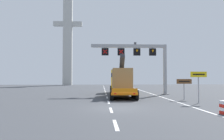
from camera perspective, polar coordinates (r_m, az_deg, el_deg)
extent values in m
plane|color=#424449|center=(17.33, 1.58, -10.10)|extent=(112.00, 112.00, 0.00)
cube|color=silver|center=(11.39, 0.98, -14.36)|extent=(0.20, 2.60, 0.01)
cube|color=silver|center=(16.32, -0.26, -10.58)|extent=(0.20, 2.60, 0.01)
cube|color=silver|center=(21.29, -0.91, -8.56)|extent=(0.20, 2.60, 0.01)
cube|color=silver|center=(26.28, -1.31, -7.30)|extent=(0.20, 2.60, 0.01)
cube|color=silver|center=(31.27, -1.58, -6.45)|extent=(0.20, 2.60, 0.01)
cube|color=silver|center=(36.28, -1.78, -5.83)|extent=(0.20, 2.60, 0.01)
cube|color=silver|center=(41.28, -1.92, -5.36)|extent=(0.20, 2.60, 0.01)
cube|color=silver|center=(46.29, -2.04, -4.99)|extent=(0.20, 2.60, 0.01)
cube|color=silver|center=(51.30, -2.13, -4.70)|extent=(0.20, 2.60, 0.01)
cube|color=silver|center=(56.31, -2.21, -4.45)|extent=(0.20, 2.60, 0.01)
cube|color=silver|center=(61.32, -2.27, -4.25)|extent=(0.20, 2.60, 0.01)
cube|color=silver|center=(30.17, 11.62, -6.58)|extent=(0.20, 63.00, 0.01)
cube|color=#9EA0A5|center=(31.81, 13.88, 0.15)|extent=(0.40, 0.40, 7.19)
cube|color=slate|center=(31.88, 13.93, -6.25)|extent=(0.90, 0.90, 0.08)
cube|color=#9EA0A5|center=(31.01, 4.52, 6.36)|extent=(10.81, 0.44, 0.44)
cube|color=#4C4C51|center=(31.20, 6.16, 7.06)|extent=(0.28, 0.40, 0.28)
cube|color=black|center=(31.52, 10.72, 4.71)|extent=(0.99, 0.24, 1.04)
cube|color=#9EA0A5|center=(31.60, 10.72, 5.74)|extent=(0.08, 0.08, 0.16)
cone|color=orange|center=(31.41, 10.78, 4.93)|extent=(0.36, 0.36, 0.36)
cube|color=black|center=(31.07, 6.62, 4.79)|extent=(0.99, 0.24, 1.04)
cube|color=#9EA0A5|center=(31.14, 6.61, 5.83)|extent=(0.08, 0.08, 0.16)
cone|color=orange|center=(30.95, 6.66, 5.01)|extent=(0.36, 0.36, 0.36)
cube|color=black|center=(30.77, 2.41, 4.84)|extent=(0.99, 0.24, 1.04)
cube|color=#9EA0A5|center=(30.84, 2.41, 5.90)|extent=(0.08, 0.08, 0.16)
cube|color=red|center=(30.64, 2.44, 4.87)|extent=(0.60, 0.02, 0.60)
cube|color=red|center=(30.64, 2.44, 4.87)|extent=(0.60, 0.02, 0.60)
cube|color=black|center=(30.64, -1.85, 4.87)|extent=(0.99, 0.24, 1.04)
cube|color=#9EA0A5|center=(30.71, -1.85, 5.93)|extent=(0.08, 0.08, 0.16)
cube|color=red|center=(30.51, -1.85, 4.90)|extent=(0.60, 0.02, 0.60)
cube|color=red|center=(30.51, -1.85, 4.90)|extent=(0.60, 0.02, 0.60)
cube|color=orange|center=(27.41, 2.60, -5.56)|extent=(3.23, 10.51, 0.24)
cube|color=orange|center=(22.12, 3.37, -5.46)|extent=(2.66, 0.19, 0.44)
cylinder|color=black|center=(22.89, -0.16, -6.73)|extent=(0.37, 1.11, 1.10)
cylinder|color=black|center=(23.07, 6.61, -6.68)|extent=(0.37, 1.11, 1.10)
cylinder|color=black|center=(23.93, -0.18, -6.52)|extent=(0.37, 1.11, 1.10)
cylinder|color=black|center=(24.11, 6.29, -6.48)|extent=(0.37, 1.11, 1.10)
cylinder|color=black|center=(24.98, -0.20, -6.33)|extent=(0.37, 1.11, 1.10)
cylinder|color=black|center=(25.15, 6.00, -6.29)|extent=(0.37, 1.11, 1.10)
cylinder|color=black|center=(26.03, -0.21, -6.15)|extent=(0.37, 1.11, 1.10)
cylinder|color=black|center=(26.19, 5.74, -6.12)|extent=(0.37, 1.11, 1.10)
cylinder|color=black|center=(27.08, -0.23, -5.99)|extent=(0.37, 1.11, 1.10)
cylinder|color=black|center=(27.23, 5.49, -5.96)|extent=(0.37, 1.11, 1.10)
cube|color=gold|center=(34.44, 1.93, -2.55)|extent=(2.71, 3.30, 3.10)
cube|color=black|center=(34.44, 1.93, -1.39)|extent=(2.73, 3.32, 0.60)
cylinder|color=black|center=(35.34, -0.22, -5.05)|extent=(0.39, 1.11, 1.10)
cylinder|color=black|center=(35.45, 3.96, -5.04)|extent=(0.39, 1.11, 1.10)
cylinder|color=black|center=(33.34, -0.20, -5.23)|extent=(0.39, 1.11, 1.10)
cylinder|color=black|center=(33.46, 4.24, -5.22)|extent=(0.39, 1.11, 1.10)
cube|color=#9E7A47|center=(27.75, 2.55, -2.48)|extent=(2.61, 5.81, 2.70)
cube|color=#2D2D33|center=(26.95, 2.65, 1.65)|extent=(0.68, 2.96, 2.29)
cube|color=red|center=(22.06, 0.83, -6.26)|extent=(0.20, 0.07, 0.12)
cube|color=red|center=(22.19, 5.92, -6.22)|extent=(0.20, 0.07, 0.12)
cylinder|color=#9EA0A5|center=(22.02, 21.97, -4.30)|extent=(0.10, 0.10, 3.00)
cube|color=yellow|center=(21.95, 22.00, -1.09)|extent=(1.56, 0.06, 0.52)
cube|color=black|center=(21.92, 22.04, -1.08)|extent=(1.12, 0.01, 0.12)
cylinder|color=#9EA0A5|center=(24.82, 18.57, -4.91)|extent=(0.10, 0.10, 2.27)
cube|color=brown|center=(24.74, 18.60, -2.89)|extent=(1.67, 0.06, 0.52)
cube|color=black|center=(24.71, 18.63, -2.89)|extent=(1.20, 0.01, 0.12)
cube|color=#B7B7B2|center=(70.60, -11.64, 8.90)|extent=(2.80, 2.00, 31.42)
cube|color=#B7B7B2|center=(71.40, -11.62, 11.87)|extent=(9.00, 1.60, 1.40)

